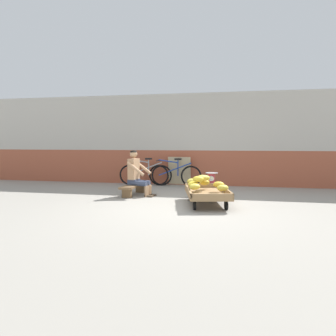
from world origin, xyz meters
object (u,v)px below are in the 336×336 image
(vendor_seated, at_px, (137,173))
(weighing_scale, at_px, (212,178))
(bicycle_far_left, at_px, (175,175))
(low_bench, at_px, (134,187))
(plastic_crate, at_px, (211,190))
(shopping_bag, at_px, (206,194))
(sign_board, at_px, (180,171))
(banana_cart, at_px, (207,193))
(bicycle_near_left, at_px, (145,174))

(vendor_seated, height_order, weighing_scale, vendor_seated)
(weighing_scale, height_order, bicycle_far_left, bicycle_far_left)
(vendor_seated, height_order, bicycle_far_left, vendor_seated)
(weighing_scale, bearing_deg, low_bench, -174.06)
(weighing_scale, xyz_separation_m, bicycle_far_left, (-1.17, 1.47, -0.10))
(bicycle_far_left, bearing_deg, plastic_crate, -51.47)
(shopping_bag, bearing_deg, weighing_scale, 70.27)
(sign_board, bearing_deg, weighing_scale, -58.60)
(banana_cart, bearing_deg, sign_board, 110.11)
(banana_cart, distance_m, plastic_crate, 0.99)
(bicycle_far_left, distance_m, shopping_bag, 2.11)
(plastic_crate, distance_m, sign_board, 2.05)
(low_bench, height_order, shopping_bag, low_bench)
(weighing_scale, relative_size, bicycle_near_left, 0.18)
(banana_cart, distance_m, shopping_bag, 0.64)
(low_bench, xyz_separation_m, weighing_scale, (1.94, 0.20, 0.25))
(banana_cart, distance_m, weighing_scale, 1.00)
(banana_cart, xyz_separation_m, plastic_crate, (0.06, 0.98, -0.09))
(vendor_seated, xyz_separation_m, bicycle_far_left, (0.69, 1.69, -0.21))
(weighing_scale, xyz_separation_m, bicycle_near_left, (-2.09, 1.47, -0.10))
(bicycle_near_left, distance_m, shopping_bag, 2.69)
(bicycle_far_left, height_order, shopping_bag, bicycle_far_left)
(low_bench, bearing_deg, plastic_crate, 5.97)
(banana_cart, height_order, sign_board, sign_board)
(sign_board, height_order, shopping_bag, sign_board)
(plastic_crate, height_order, weighing_scale, weighing_scale)
(banana_cart, height_order, plastic_crate, banana_cart)
(plastic_crate, bearing_deg, banana_cart, -93.76)
(banana_cart, xyz_separation_m, sign_board, (-0.99, 2.71, 0.20))
(banana_cart, relative_size, weighing_scale, 5.26)
(plastic_crate, bearing_deg, shopping_bag, -109.67)
(sign_board, bearing_deg, bicycle_near_left, -165.72)
(bicycle_near_left, relative_size, sign_board, 1.87)
(bicycle_far_left, bearing_deg, vendor_seated, -112.14)
(bicycle_far_left, xyz_separation_m, sign_board, (0.11, 0.26, 0.09))
(bicycle_far_left, height_order, sign_board, sign_board)
(banana_cart, relative_size, plastic_crate, 4.38)
(bicycle_near_left, relative_size, shopping_bag, 6.92)
(bicycle_near_left, distance_m, sign_board, 1.07)
(bicycle_far_left, relative_size, sign_board, 1.86)
(banana_cart, relative_size, vendor_seated, 1.38)
(plastic_crate, relative_size, sign_board, 0.40)
(bicycle_near_left, bearing_deg, plastic_crate, -35.01)
(low_bench, height_order, weighing_scale, weighing_scale)
(banana_cart, xyz_separation_m, bicycle_far_left, (-1.11, 2.45, 0.11))
(vendor_seated, relative_size, bicycle_near_left, 0.69)
(sign_board, bearing_deg, low_bench, -114.64)
(plastic_crate, bearing_deg, vendor_seated, -173.23)
(banana_cart, bearing_deg, bicycle_near_left, 129.67)
(low_bench, relative_size, plastic_crate, 3.15)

